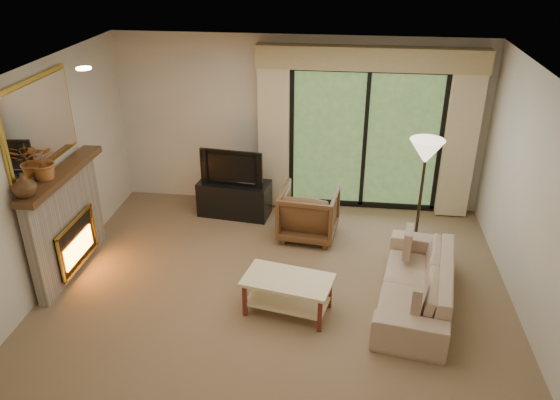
# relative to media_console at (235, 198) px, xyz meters

# --- Properties ---
(floor) EXTENTS (5.50, 5.50, 0.00)m
(floor) POSITION_rel_media_console_xyz_m (0.90, -1.95, -0.26)
(floor) COLOR #7D6347
(floor) RESTS_ON ground
(ceiling) EXTENTS (5.50, 5.50, 0.00)m
(ceiling) POSITION_rel_media_console_xyz_m (0.90, -1.95, 2.34)
(ceiling) COLOR silver
(ceiling) RESTS_ON ground
(wall_back) EXTENTS (5.00, 0.00, 5.00)m
(wall_back) POSITION_rel_media_console_xyz_m (0.90, 0.55, 1.04)
(wall_back) COLOR beige
(wall_back) RESTS_ON ground
(wall_front) EXTENTS (5.00, 0.00, 5.00)m
(wall_front) POSITION_rel_media_console_xyz_m (0.90, -4.45, 1.04)
(wall_front) COLOR beige
(wall_front) RESTS_ON ground
(wall_left) EXTENTS (0.00, 5.00, 5.00)m
(wall_left) POSITION_rel_media_console_xyz_m (-1.85, -1.95, 1.04)
(wall_left) COLOR beige
(wall_left) RESTS_ON ground
(wall_right) EXTENTS (0.00, 5.00, 5.00)m
(wall_right) POSITION_rel_media_console_xyz_m (3.65, -1.95, 1.04)
(wall_right) COLOR beige
(wall_right) RESTS_ON ground
(fireplace) EXTENTS (0.24, 1.70, 1.37)m
(fireplace) POSITION_rel_media_console_xyz_m (-1.73, -1.75, 0.42)
(fireplace) COLOR gray
(fireplace) RESTS_ON floor
(mirror) EXTENTS (0.07, 1.45, 1.02)m
(mirror) POSITION_rel_media_console_xyz_m (-1.81, -1.75, 1.69)
(mirror) COLOR gold
(mirror) RESTS_ON wall_left
(sliding_door) EXTENTS (2.26, 0.10, 2.16)m
(sliding_door) POSITION_rel_media_console_xyz_m (1.90, 0.50, 0.84)
(sliding_door) COLOR black
(sliding_door) RESTS_ON floor
(curtain_left) EXTENTS (0.45, 0.18, 2.35)m
(curtain_left) POSITION_rel_media_console_xyz_m (0.55, 0.39, 0.94)
(curtain_left) COLOR beige
(curtain_left) RESTS_ON floor
(curtain_right) EXTENTS (0.45, 0.18, 2.35)m
(curtain_right) POSITION_rel_media_console_xyz_m (3.25, 0.39, 0.94)
(curtain_right) COLOR beige
(curtain_right) RESTS_ON floor
(cornice) EXTENTS (3.20, 0.24, 0.32)m
(cornice) POSITION_rel_media_console_xyz_m (1.90, 0.41, 2.06)
(cornice) COLOR tan
(cornice) RESTS_ON wall_back
(media_console) EXTENTS (1.10, 0.60, 0.53)m
(media_console) POSITION_rel_media_console_xyz_m (0.00, 0.00, 0.00)
(media_console) COLOR black
(media_console) RESTS_ON floor
(tv) EXTENTS (0.95, 0.23, 0.54)m
(tv) POSITION_rel_media_console_xyz_m (0.00, 0.00, 0.53)
(tv) COLOR black
(tv) RESTS_ON media_console
(armchair) EXTENTS (0.85, 0.87, 0.72)m
(armchair) POSITION_rel_media_console_xyz_m (1.16, -0.52, 0.10)
(armchair) COLOR #56371E
(armchair) RESTS_ON floor
(sofa) EXTENTS (1.08, 2.06, 0.57)m
(sofa) POSITION_rel_media_console_xyz_m (2.51, -1.93, 0.02)
(sofa) COLOR tan
(sofa) RESTS_ON floor
(pillow_near) EXTENTS (0.16, 0.39, 0.38)m
(pillow_near) POSITION_rel_media_console_xyz_m (2.44, -2.50, 0.23)
(pillow_near) COLOR brown
(pillow_near) RESTS_ON sofa
(pillow_far) EXTENTS (0.15, 0.36, 0.35)m
(pillow_far) POSITION_rel_media_console_xyz_m (2.44, -1.37, 0.22)
(pillow_far) COLOR brown
(pillow_far) RESTS_ON sofa
(coffee_table) EXTENTS (1.07, 0.72, 0.44)m
(coffee_table) POSITION_rel_media_console_xyz_m (1.07, -2.26, -0.04)
(coffee_table) COLOR beige
(coffee_table) RESTS_ON floor
(floor_lamp) EXTENTS (0.43, 0.43, 1.61)m
(floor_lamp) POSITION_rel_media_console_xyz_m (2.61, -0.80, 0.54)
(floor_lamp) COLOR beige
(floor_lamp) RESTS_ON floor
(vase) EXTENTS (0.28, 0.28, 0.26)m
(vase) POSITION_rel_media_console_xyz_m (-1.71, -2.44, 1.24)
(vase) COLOR #492F19
(vase) RESTS_ON fireplace
(branches) EXTENTS (0.46, 0.42, 0.43)m
(branches) POSITION_rel_media_console_xyz_m (-1.71, -1.99, 1.32)
(branches) COLOR #AB642B
(branches) RESTS_ON fireplace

